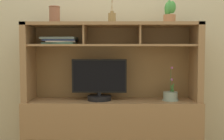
{
  "coord_description": "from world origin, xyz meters",
  "views": [
    {
      "loc": [
        0.04,
        -2.78,
        1.07
      ],
      "look_at": [
        0.0,
        0.0,
        0.88
      ],
      "focal_mm": 45.68,
      "sensor_mm": 36.0,
      "label": 1
    }
  ],
  "objects_px": {
    "media_console": "(112,117)",
    "potted_succulent": "(170,12)",
    "tv_monitor": "(99,83)",
    "magazine_stack_left": "(60,41)",
    "ceramic_vase": "(55,14)",
    "diffuser_bottle": "(112,18)",
    "potted_orchid": "(170,96)"
  },
  "relations": [
    {
      "from": "media_console",
      "to": "ceramic_vase",
      "type": "relative_size",
      "value": 10.55
    },
    {
      "from": "tv_monitor",
      "to": "ceramic_vase",
      "type": "distance_m",
      "value": 0.79
    },
    {
      "from": "potted_orchid",
      "to": "magazine_stack_left",
      "type": "xyz_separation_m",
      "value": [
        -1.08,
        0.03,
        0.54
      ]
    },
    {
      "from": "diffuser_bottle",
      "to": "media_console",
      "type": "bearing_deg",
      "value": 90.0
    },
    {
      "from": "potted_orchid",
      "to": "diffuser_bottle",
      "type": "bearing_deg",
      "value": 179.22
    },
    {
      "from": "magazine_stack_left",
      "to": "ceramic_vase",
      "type": "relative_size",
      "value": 2.16
    },
    {
      "from": "magazine_stack_left",
      "to": "diffuser_bottle",
      "type": "distance_m",
      "value": 0.56
    },
    {
      "from": "media_console",
      "to": "potted_succulent",
      "type": "xyz_separation_m",
      "value": [
        0.55,
        -0.02,
        1.02
      ]
    },
    {
      "from": "magazine_stack_left",
      "to": "potted_succulent",
      "type": "height_order",
      "value": "potted_succulent"
    },
    {
      "from": "diffuser_bottle",
      "to": "potted_succulent",
      "type": "relative_size",
      "value": 1.21
    },
    {
      "from": "potted_succulent",
      "to": "diffuser_bottle",
      "type": "bearing_deg",
      "value": -179.69
    },
    {
      "from": "magazine_stack_left",
      "to": "tv_monitor",
      "type": "bearing_deg",
      "value": -5.31
    },
    {
      "from": "magazine_stack_left",
      "to": "ceramic_vase",
      "type": "distance_m",
      "value": 0.26
    },
    {
      "from": "magazine_stack_left",
      "to": "ceramic_vase",
      "type": "xyz_separation_m",
      "value": [
        -0.04,
        -0.03,
        0.25
      ]
    },
    {
      "from": "tv_monitor",
      "to": "diffuser_bottle",
      "type": "xyz_separation_m",
      "value": [
        0.12,
        0.01,
        0.63
      ]
    },
    {
      "from": "tv_monitor",
      "to": "potted_succulent",
      "type": "distance_m",
      "value": 0.96
    },
    {
      "from": "potted_orchid",
      "to": "diffuser_bottle",
      "type": "height_order",
      "value": "diffuser_bottle"
    },
    {
      "from": "magazine_stack_left",
      "to": "potted_succulent",
      "type": "distance_m",
      "value": 1.09
    },
    {
      "from": "potted_orchid",
      "to": "diffuser_bottle",
      "type": "relative_size",
      "value": 1.26
    },
    {
      "from": "media_console",
      "to": "potted_orchid",
      "type": "relative_size",
      "value": 5.13
    },
    {
      "from": "diffuser_bottle",
      "to": "ceramic_vase",
      "type": "relative_size",
      "value": 1.63
    },
    {
      "from": "potted_succulent",
      "to": "ceramic_vase",
      "type": "xyz_separation_m",
      "value": [
        -1.1,
        -0.01,
        -0.02
      ]
    },
    {
      "from": "magazine_stack_left",
      "to": "diffuser_bottle",
      "type": "height_order",
      "value": "diffuser_bottle"
    },
    {
      "from": "media_console",
      "to": "potted_succulent",
      "type": "distance_m",
      "value": 1.16
    },
    {
      "from": "diffuser_bottle",
      "to": "tv_monitor",
      "type": "bearing_deg",
      "value": -175.75
    },
    {
      "from": "potted_succulent",
      "to": "ceramic_vase",
      "type": "bearing_deg",
      "value": -179.51
    },
    {
      "from": "tv_monitor",
      "to": "potted_orchid",
      "type": "height_order",
      "value": "tv_monitor"
    },
    {
      "from": "potted_orchid",
      "to": "diffuser_bottle",
      "type": "xyz_separation_m",
      "value": [
        -0.57,
        0.01,
        0.76
      ]
    },
    {
      "from": "ceramic_vase",
      "to": "media_console",
      "type": "bearing_deg",
      "value": 3.35
    },
    {
      "from": "tv_monitor",
      "to": "ceramic_vase",
      "type": "height_order",
      "value": "ceramic_vase"
    },
    {
      "from": "diffuser_bottle",
      "to": "potted_succulent",
      "type": "xyz_separation_m",
      "value": [
        0.55,
        0.0,
        0.05
      ]
    },
    {
      "from": "tv_monitor",
      "to": "media_console",
      "type": "bearing_deg",
      "value": 15.87
    }
  ]
}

